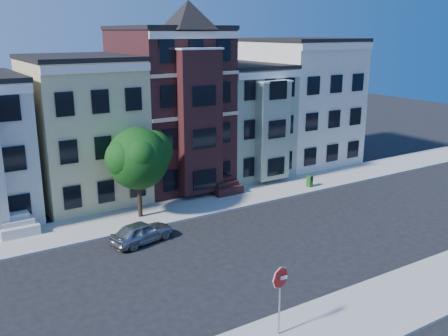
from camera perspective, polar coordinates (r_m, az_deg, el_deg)
ground at (r=29.58m, az=6.63°, el=-8.47°), size 120.00×120.00×0.00m
far_sidewalk at (r=35.66m, az=-1.42°, el=-4.00°), size 60.00×4.00×0.15m
near_sidewalk at (r=24.54m, az=18.75°, el=-14.35°), size 60.00×4.00×0.15m
house_yellow at (r=37.51m, az=-15.93°, el=4.18°), size 7.00×9.00×10.00m
house_brown at (r=39.81m, az=-6.31°, el=6.76°), size 7.00×9.00×12.00m
house_green at (r=43.25m, az=1.54°, el=5.52°), size 6.00×9.00×9.00m
house_cream at (r=47.30m, az=8.69°, el=7.43°), size 8.00×9.00×11.00m
street_tree at (r=32.30m, az=-9.80°, el=0.59°), size 6.57×6.57×7.28m
parked_car at (r=29.55m, az=-9.40°, el=-7.24°), size 4.05×2.33×1.30m
newspaper_box at (r=39.50m, az=9.77°, el=-1.47°), size 0.48×0.45×0.91m
stop_sign at (r=20.38m, az=6.38°, el=-14.42°), size 0.92×0.29×3.33m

